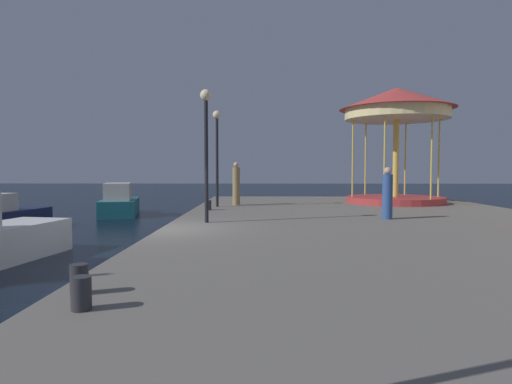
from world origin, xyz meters
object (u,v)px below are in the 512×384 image
object	(u,v)px
lamp_post_mid_promenade	(206,131)
lamp_post_far_end	(217,141)
motorboat_teal	(119,203)
bollard_north	(208,205)
carousel	(396,116)
person_far_corner	(387,195)
bollard_south	(79,279)
person_mid_promenade	(236,185)
bollard_center	(81,293)

from	to	relation	value
lamp_post_mid_promenade	lamp_post_far_end	bearing A→B (deg)	92.34
motorboat_teal	lamp_post_mid_promenade	distance (m)	11.55
motorboat_teal	bollard_north	world-z (taller)	motorboat_teal
carousel	lamp_post_mid_promenade	world-z (taller)	carousel
carousel	bollard_north	distance (m)	10.27
person_far_corner	motorboat_teal	bearing A→B (deg)	143.81
carousel	bollard_south	distance (m)	18.57
carousel	person_far_corner	distance (m)	8.05
bollard_south	person_mid_promenade	distance (m)	14.39
lamp_post_mid_promenade	bollard_north	size ratio (longest dim) A/B	10.23
person_far_corner	carousel	bearing A→B (deg)	71.31
lamp_post_mid_promenade	carousel	bearing A→B (deg)	44.04
bollard_center	bollard_south	bearing A→B (deg)	114.05
carousel	motorboat_teal	bearing A→B (deg)	173.44
carousel	bollard_center	size ratio (longest dim) A/B	13.88
motorboat_teal	bollard_center	distance (m)	18.84
lamp_post_mid_promenade	bollard_center	world-z (taller)	lamp_post_mid_promenade
lamp_post_far_end	bollard_north	bearing A→B (deg)	-97.05
lamp_post_far_end	carousel	bearing A→B (deg)	15.04
lamp_post_mid_promenade	person_far_corner	distance (m)	6.29
person_mid_promenade	bollard_center	bearing A→B (deg)	-93.80
bollard_center	person_far_corner	bearing A→B (deg)	56.52
carousel	bollard_north	bearing A→B (deg)	-155.84
person_far_corner	person_mid_promenade	size ratio (longest dim) A/B	0.88
motorboat_teal	bollard_center	size ratio (longest dim) A/B	11.16
carousel	bollard_south	size ratio (longest dim) A/B	13.88
bollard_north	person_far_corner	xyz separation A→B (m)	(6.30, -3.04, 0.60)
carousel	lamp_post_mid_promenade	bearing A→B (deg)	-135.96
lamp_post_mid_promenade	bollard_north	xyz separation A→B (m)	(-0.43, 4.06, -2.62)
bollard_south	person_mid_promenade	bearing A→B (deg)	84.82
lamp_post_mid_promenade	person_far_corner	bearing A→B (deg)	9.88
person_far_corner	lamp_post_far_end	bearing A→B (deg)	142.70
lamp_post_mid_promenade	lamp_post_far_end	world-z (taller)	lamp_post_far_end
bollard_south	lamp_post_mid_promenade	bearing A→B (deg)	84.59
carousel	bollard_north	xyz separation A→B (m)	(-8.64, -3.87, -3.99)
bollard_south	person_far_corner	size ratio (longest dim) A/B	0.23
lamp_post_far_end	bollard_center	xyz separation A→B (m)	(-0.21, -14.19, -2.67)
bollard_north	person_far_corner	world-z (taller)	person_far_corner
motorboat_teal	person_far_corner	distance (m)	14.47
lamp_post_mid_promenade	bollard_center	bearing A→B (deg)	-92.96
lamp_post_far_end	person_far_corner	bearing A→B (deg)	-37.30
lamp_post_far_end	person_far_corner	world-z (taller)	lamp_post_far_end
lamp_post_mid_promenade	bollard_south	xyz separation A→B (m)	(-0.74, -7.84, -2.62)
motorboat_teal	lamp_post_mid_promenade	size ratio (longest dim) A/B	1.09
person_mid_promenade	lamp_post_far_end	bearing A→B (deg)	-134.53
motorboat_teal	lamp_post_mid_promenade	bearing A→B (deg)	-58.80
person_far_corner	person_mid_promenade	world-z (taller)	person_mid_promenade
motorboat_teal	person_mid_promenade	distance (m)	7.13
carousel	bollard_north	world-z (taller)	carousel
carousel	lamp_post_far_end	size ratio (longest dim) A/B	1.33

